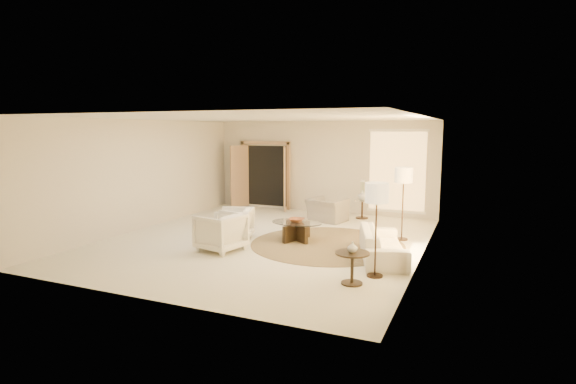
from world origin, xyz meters
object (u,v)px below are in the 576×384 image
at_px(armchair_right, 221,230).
at_px(accent_chair, 327,206).
at_px(end_vase, 352,247).
at_px(bowl, 297,220).
at_px(end_table, 352,262).
at_px(floor_lamp_near, 404,178).
at_px(coffee_table, 297,229).
at_px(side_table, 362,207).
at_px(floor_lamp_far, 377,197).
at_px(sofa, 383,244).
at_px(side_vase, 362,195).
at_px(armchair_left, 235,222).

relative_size(armchair_right, accent_chair, 0.90).
bearing_deg(end_vase, armchair_right, 163.22).
bearing_deg(bowl, accent_chair, 90.99).
height_order(end_table, end_vase, end_vase).
bearing_deg(floor_lamp_near, coffee_table, -155.05).
bearing_deg(armchair_right, side_table, 169.69).
height_order(coffee_table, side_table, side_table).
relative_size(side_table, end_vase, 3.03).
xyz_separation_m(floor_lamp_far, bowl, (-2.22, 1.83, -0.93)).
relative_size(sofa, coffee_table, 1.38).
bearing_deg(sofa, armchair_right, 85.49).
bearing_deg(coffee_table, bowl, 0.00).
bearing_deg(side_vase, armchair_left, -121.17).
bearing_deg(accent_chair, armchair_right, 86.77).
height_order(coffee_table, side_vase, side_vase).
distance_m(armchair_right, end_vase, 3.25).
bearing_deg(side_table, armchair_right, -112.72).
xyz_separation_m(armchair_right, floor_lamp_far, (3.38, -0.41, 0.96)).
bearing_deg(bowl, side_vase, 76.47).
height_order(armchair_left, bowl, armchair_left).
relative_size(sofa, floor_lamp_far, 1.23).
height_order(accent_chair, end_vase, accent_chair).
relative_size(end_table, floor_lamp_near, 0.34).
relative_size(armchair_left, end_vase, 4.48).
height_order(accent_chair, coffee_table, accent_chair).
height_order(end_table, side_vase, side_vase).
xyz_separation_m(end_table, floor_lamp_far, (0.27, 0.53, 1.03)).
bearing_deg(side_vase, side_table, 0.00).
xyz_separation_m(accent_chair, end_vase, (1.99, -4.73, 0.20)).
distance_m(side_table, floor_lamp_near, 2.80).
relative_size(floor_lamp_near, side_vase, 6.10).
xyz_separation_m(armchair_left, end_vase, (3.35, -1.95, 0.23)).
xyz_separation_m(bowl, end_vase, (1.95, -2.36, 0.15)).
relative_size(armchair_left, end_table, 1.40).
distance_m(floor_lamp_far, bowl, 3.02).
bearing_deg(sofa, armchair_left, 68.38).
bearing_deg(bowl, end_vase, -50.39).
height_order(sofa, accent_chair, accent_chair).
height_order(floor_lamp_near, floor_lamp_far, floor_lamp_near).
bearing_deg(side_table, armchair_left, -121.17).
xyz_separation_m(accent_chair, bowl, (0.04, -2.37, 0.05)).
bearing_deg(coffee_table, side_table, 76.47).
distance_m(accent_chair, coffee_table, 2.37).
relative_size(coffee_table, end_vase, 8.25).
height_order(floor_lamp_far, end_vase, floor_lamp_far).
relative_size(armchair_left, side_table, 1.48).
bearing_deg(side_vase, bowl, -103.53).
bearing_deg(end_table, end_vase, 0.00).
relative_size(armchair_right, side_table, 1.62).
xyz_separation_m(armchair_left, floor_lamp_far, (3.62, -1.42, 1.00)).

